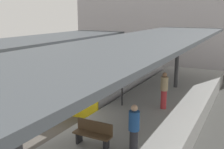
% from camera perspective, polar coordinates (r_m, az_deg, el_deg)
% --- Properties ---
extents(ground_plane, '(80.00, 80.00, 0.00)m').
position_cam_1_polar(ground_plane, '(12.60, -14.09, -13.31)').
color(ground_plane, '#383835').
extents(platform_right, '(4.40, 28.00, 1.00)m').
position_cam_1_polar(platform_right, '(10.45, 2.15, -15.62)').
color(platform_right, gray).
rests_on(platform_right, ground_plane).
extents(track_ballast, '(3.20, 28.00, 0.20)m').
position_cam_1_polar(track_ballast, '(12.56, -14.12, -12.90)').
color(track_ballast, '#4C4742').
rests_on(track_ballast, ground_plane).
extents(rail_near_side, '(0.08, 28.00, 0.14)m').
position_cam_1_polar(rail_near_side, '(12.94, -16.60, -11.42)').
color(rail_near_side, slate).
rests_on(rail_near_side, track_ballast).
extents(rail_far_side, '(0.08, 28.00, 0.14)m').
position_cam_1_polar(rail_far_side, '(12.05, -11.54, -13.01)').
color(rail_far_side, slate).
rests_on(rail_far_side, track_ballast).
extents(commuter_train, '(2.78, 10.58, 3.10)m').
position_cam_1_polar(commuter_train, '(18.13, 1.84, 1.02)').
color(commuter_train, '#ADADB2').
rests_on(commuter_train, track_ballast).
extents(canopy_left, '(4.18, 21.00, 3.00)m').
position_cam_1_polar(canopy_left, '(15.14, -22.24, 5.93)').
color(canopy_left, '#333335').
rests_on(canopy_left, platform_left).
extents(canopy_right, '(4.18, 21.00, 3.46)m').
position_cam_1_polar(canopy_right, '(10.52, 5.65, 6.55)').
color(canopy_right, '#333335').
rests_on(canopy_right, platform_right).
extents(platform_bench, '(1.40, 0.41, 0.86)m').
position_cam_1_polar(platform_bench, '(9.45, -4.04, -12.36)').
color(platform_bench, black).
rests_on(platform_bench, platform_right).
extents(platform_sign, '(0.90, 0.08, 2.21)m').
position_cam_1_polar(platform_sign, '(12.96, 2.22, 0.17)').
color(platform_sign, '#262628').
rests_on(platform_sign, platform_right).
extents(passenger_near_bench, '(0.36, 0.36, 1.79)m').
position_cam_1_polar(passenger_near_bench, '(12.94, 11.08, -3.24)').
color(passenger_near_bench, maroon).
rests_on(passenger_near_bench, platform_right).
extents(passenger_mid_platform, '(0.36, 0.36, 1.66)m').
position_cam_1_polar(passenger_mid_platform, '(8.86, 4.73, -11.36)').
color(passenger_mid_platform, '#232328').
rests_on(passenger_mid_platform, platform_right).
extents(station_building_backdrop, '(18.00, 6.00, 11.00)m').
position_cam_1_polar(station_building_backdrop, '(29.57, 11.00, 12.83)').
color(station_building_backdrop, '#B7B2B7').
rests_on(station_building_backdrop, ground_plane).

